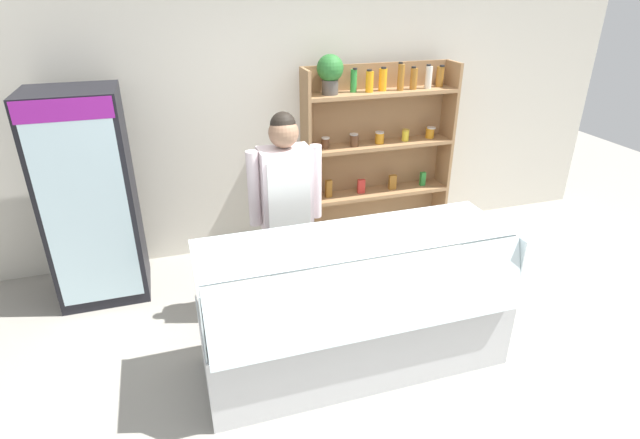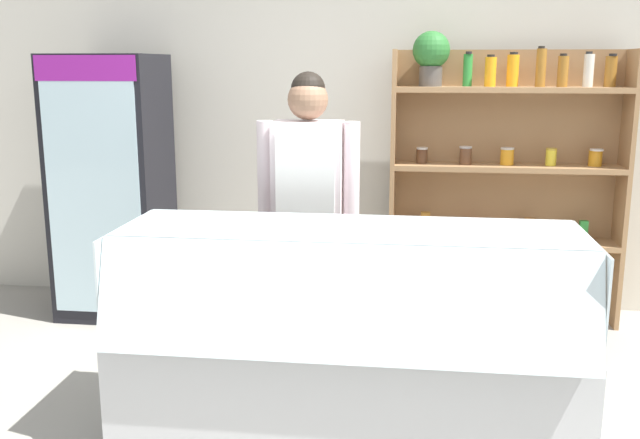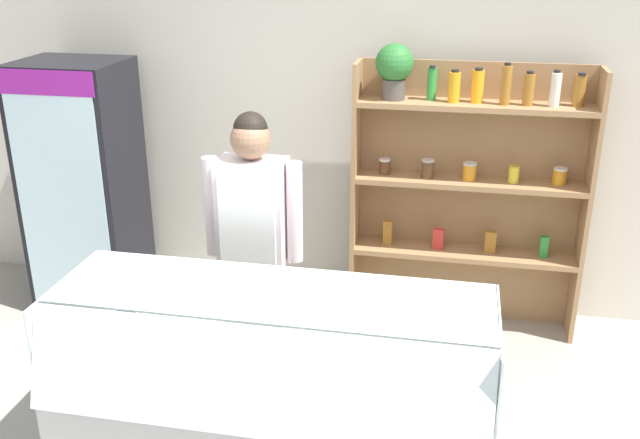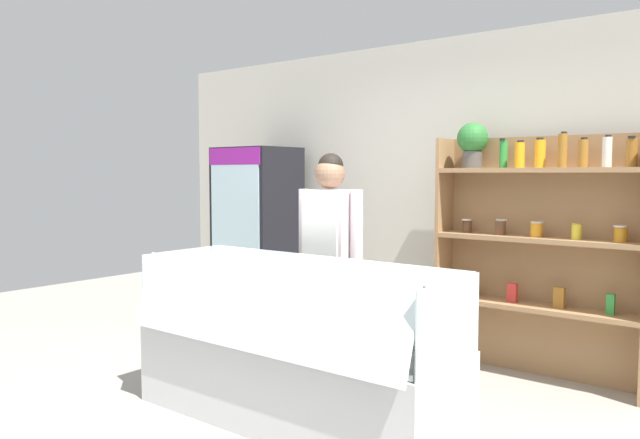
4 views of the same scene
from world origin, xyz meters
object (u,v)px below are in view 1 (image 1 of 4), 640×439
(drinks_fridge, at_px, (90,199))
(shop_clerk, at_px, (286,202))
(shelving_unit, at_px, (373,141))
(deli_display_case, at_px, (354,326))

(drinks_fridge, bearing_deg, shop_clerk, -27.61)
(shelving_unit, bearing_deg, drinks_fridge, -174.72)
(shop_clerk, bearing_deg, drinks_fridge, 152.39)
(shelving_unit, relative_size, deli_display_case, 0.92)
(drinks_fridge, xyz_separation_m, shop_clerk, (1.48, -0.77, 0.10))
(deli_display_case, bearing_deg, drinks_fridge, 139.28)
(shop_clerk, bearing_deg, deli_display_case, -68.81)
(drinks_fridge, bearing_deg, deli_display_case, -40.72)
(drinks_fridge, height_order, deli_display_case, drinks_fridge)
(deli_display_case, xyz_separation_m, shop_clerk, (-0.29, 0.75, 0.69))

